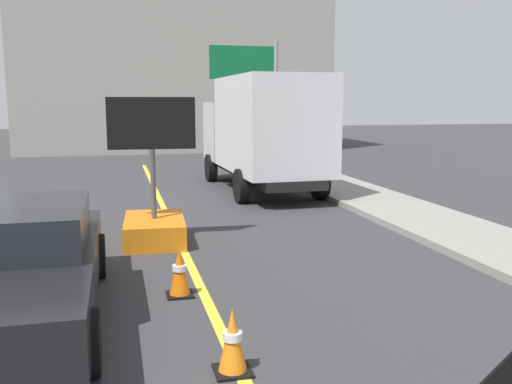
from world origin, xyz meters
TOP-DOWN VIEW (x-y plane):
  - lane_center_stripe at (0.00, 6.00)m, footprint 0.14×36.00m
  - arrow_board_trailer at (-0.45, 10.66)m, footprint 1.60×1.86m
  - box_truck at (3.09, 16.11)m, footprint 2.58×6.72m
  - pickup_car at (-2.29, 7.12)m, footprint 1.97×4.80m
  - highway_guide_sign at (4.46, 22.29)m, footprint 2.79×0.18m
  - far_building_block at (2.18, 32.16)m, footprint 16.35×6.61m
  - traffic_cone_mid_lane at (-0.07, 5.20)m, footprint 0.36×0.36m
  - traffic_cone_far_lane at (-0.33, 7.53)m, footprint 0.36×0.36m

SIDE VIEW (x-z plane):
  - lane_center_stripe at x=0.00m, z-range 0.00..0.01m
  - traffic_cone_mid_lane at x=-0.07m, z-range -0.01..0.65m
  - traffic_cone_far_lane at x=-0.33m, z-range -0.01..0.68m
  - arrow_board_trailer at x=-0.45m, z-range -0.87..1.83m
  - pickup_car at x=-2.29m, z-range 0.01..1.39m
  - box_truck at x=3.09m, z-range 0.14..3.45m
  - highway_guide_sign at x=4.46m, z-range 0.92..5.92m
  - far_building_block at x=2.18m, z-range 0.00..9.20m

